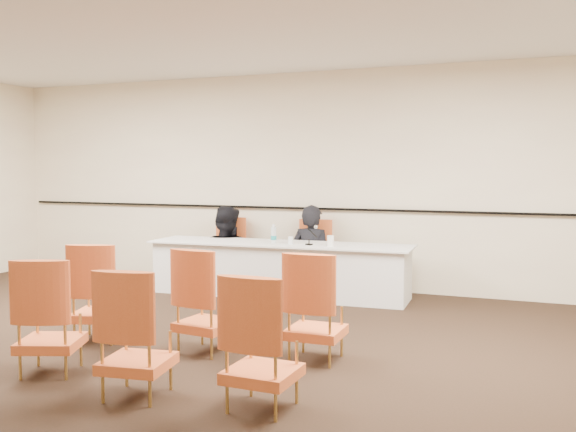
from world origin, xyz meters
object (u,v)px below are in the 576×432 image
object	(u,v)px
coffee_cup	(331,241)
aud_chair_back_left	(50,315)
water_bottle	(274,234)
aud_chair_front_left	(99,291)
aud_chair_front_right	(316,306)
panelist_main_chair	(311,255)
panelist_second	(225,264)
panelist_main	(311,264)
aud_chair_front_mid	(206,300)
aud_chair_back_right	(263,341)
drinking_glass	(291,240)
aud_chair_back_mid	(137,332)
panel_table	(279,269)
microphone	(309,235)
panelist_second_chair	(225,251)

from	to	relation	value
coffee_cup	aud_chair_back_left	xyz separation A→B (m)	(-1.21, -3.52, -0.28)
water_bottle	aud_chair_back_left	world-z (taller)	aud_chair_back_left
aud_chair_front_left	aud_chair_front_right	distance (m)	2.16
coffee_cup	panelist_main_chair	bearing A→B (deg)	126.91
panelist_second	water_bottle	bearing A→B (deg)	152.65
water_bottle	aud_chair_back_left	size ratio (longest dim) A/B	0.26
panelist_main_chair	panelist_second	distance (m)	1.30
coffee_cup	aud_chair_front_right	xyz separation A→B (m)	(0.66, -2.38, -0.28)
panelist_main	water_bottle	distance (m)	0.81
aud_chair_front_left	aud_chair_front_mid	distance (m)	1.15
aud_chair_front_right	aud_chair_back_right	xyz separation A→B (m)	(0.04, -1.20, 0.00)
drinking_glass	aud_chair_back_mid	bearing A→B (deg)	-85.37
water_bottle	panelist_second	bearing A→B (deg)	152.01
panel_table	drinking_glass	xyz separation A→B (m)	(0.19, -0.08, 0.40)
aud_chair_front_right	aud_chair_back_mid	bearing A→B (deg)	-125.57
aud_chair_front_left	aud_chair_back_left	distance (m)	1.01
panelist_second	coffee_cup	distance (m)	1.92
panelist_main_chair	panelist_second	xyz separation A→B (m)	(-1.28, -0.07, -0.18)
drinking_glass	coffee_cup	xyz separation A→B (m)	(0.55, -0.03, 0.02)
panelist_main	aud_chair_back_right	bearing A→B (deg)	106.38
panelist_main_chair	aud_chair_front_mid	size ratio (longest dim) A/B	1.00
microphone	aud_chair_front_right	size ratio (longest dim) A/B	0.26
microphone	aud_chair_front_right	world-z (taller)	aud_chair_front_right
aud_chair_front_mid	aud_chair_front_right	xyz separation A→B (m)	(1.00, 0.14, 0.00)
microphone	panelist_main	bearing A→B (deg)	127.74
panelist_main_chair	aud_chair_front_right	size ratio (longest dim) A/B	1.00
panelist_main_chair	aud_chair_back_right	world-z (taller)	same
aud_chair_back_right	drinking_glass	bearing A→B (deg)	110.26
panelist_second	aud_chair_front_left	xyz separation A→B (m)	(0.28, -3.13, 0.18)
drinking_glass	aud_chair_front_mid	bearing A→B (deg)	-85.41
aud_chair_front_mid	aud_chair_back_mid	world-z (taller)	same
aud_chair_front_right	panelist_main	bearing A→B (deg)	109.41
panel_table	drinking_glass	distance (m)	0.45
aud_chair_front_left	aud_chair_back_left	xyz separation A→B (m)	(0.28, -0.97, 0.00)
panelist_main	aud_chair_back_left	xyz separation A→B (m)	(-0.72, -4.17, 0.12)
aud_chair_back_left	aud_chair_back_right	distance (m)	1.91
drinking_glass	aud_chair_back_right	distance (m)	3.83
coffee_cup	aud_chair_back_mid	xyz separation A→B (m)	(-0.25, -3.71, -0.28)
water_bottle	drinking_glass	world-z (taller)	water_bottle
panelist_main	panelist_second_chair	size ratio (longest dim) A/B	1.70
microphone	aud_chair_back_left	size ratio (longest dim) A/B	0.26
water_bottle	aud_chair_back_right	world-z (taller)	aud_chair_back_right
panelist_main	aud_chair_front_right	bearing A→B (deg)	111.47
aud_chair_front_right	aud_chair_back_left	distance (m)	2.19
aud_chair_back_right	panelist_main	bearing A→B (deg)	106.92
panelist_second	water_bottle	xyz separation A→B (m)	(0.98, -0.52, 0.52)
coffee_cup	microphone	bearing A→B (deg)	173.86
panelist_second_chair	microphone	xyz separation A→B (m)	(1.48, -0.55, 0.34)
drinking_glass	aud_chair_front_left	distance (m)	2.77
panelist_main	aud_chair_back_right	xyz separation A→B (m)	(1.19, -4.23, 0.12)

